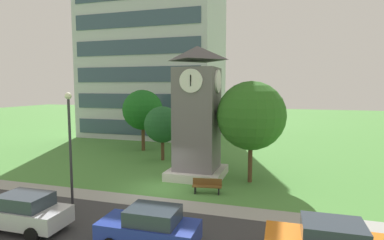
{
  "coord_description": "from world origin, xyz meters",
  "views": [
    {
      "loc": [
        7.56,
        -17.95,
        6.46
      ],
      "look_at": [
        0.69,
        4.4,
        4.02
      ],
      "focal_mm": 29.3,
      "sensor_mm": 36.0,
      "label": 1
    }
  ],
  "objects_px": {
    "tree_by_building": "(143,110)",
    "tree_streetside": "(251,116)",
    "clock_tower": "(197,120)",
    "parked_car_blue": "(150,228)",
    "parked_car_silver": "(23,212)",
    "street_lamp": "(70,137)",
    "tree_near_tower": "(162,125)",
    "park_bench": "(207,186)"
  },
  "relations": [
    {
      "from": "park_bench",
      "to": "tree_by_building",
      "type": "xyz_separation_m",
      "value": [
        -9.53,
        10.79,
        3.71
      ]
    },
    {
      "from": "tree_near_tower",
      "to": "tree_by_building",
      "type": "relative_size",
      "value": 0.77
    },
    {
      "from": "park_bench",
      "to": "tree_streetside",
      "type": "distance_m",
      "value": 5.6
    },
    {
      "from": "park_bench",
      "to": "parked_car_blue",
      "type": "distance_m",
      "value": 7.1
    },
    {
      "from": "park_bench",
      "to": "tree_by_building",
      "type": "height_order",
      "value": "tree_by_building"
    },
    {
      "from": "park_bench",
      "to": "tree_by_building",
      "type": "distance_m",
      "value": 14.86
    },
    {
      "from": "clock_tower",
      "to": "parked_car_blue",
      "type": "height_order",
      "value": "clock_tower"
    },
    {
      "from": "tree_by_building",
      "to": "tree_near_tower",
      "type": "bearing_deg",
      "value": -43.83
    },
    {
      "from": "tree_by_building",
      "to": "parked_car_blue",
      "type": "relative_size",
      "value": 1.53
    },
    {
      "from": "park_bench",
      "to": "street_lamp",
      "type": "xyz_separation_m",
      "value": [
        -6.48,
        -4.24,
        3.36
      ]
    },
    {
      "from": "park_bench",
      "to": "tree_streetside",
      "type": "relative_size",
      "value": 0.27
    },
    {
      "from": "tree_by_building",
      "to": "tree_streetside",
      "type": "bearing_deg",
      "value": -33.22
    },
    {
      "from": "parked_car_blue",
      "to": "street_lamp",
      "type": "bearing_deg",
      "value": 154.46
    },
    {
      "from": "clock_tower",
      "to": "park_bench",
      "type": "bearing_deg",
      "value": -64.18
    },
    {
      "from": "parked_car_silver",
      "to": "tree_streetside",
      "type": "bearing_deg",
      "value": 48.99
    },
    {
      "from": "street_lamp",
      "to": "parked_car_silver",
      "type": "height_order",
      "value": "street_lamp"
    },
    {
      "from": "clock_tower",
      "to": "tree_near_tower",
      "type": "relative_size",
      "value": 1.94
    },
    {
      "from": "clock_tower",
      "to": "tree_streetside",
      "type": "height_order",
      "value": "clock_tower"
    },
    {
      "from": "clock_tower",
      "to": "tree_streetside",
      "type": "xyz_separation_m",
      "value": [
        3.82,
        -0.18,
        0.43
      ]
    },
    {
      "from": "clock_tower",
      "to": "parked_car_blue",
      "type": "bearing_deg",
      "value": -84.43
    },
    {
      "from": "tree_by_building",
      "to": "tree_streetside",
      "type": "relative_size",
      "value": 0.9
    },
    {
      "from": "parked_car_blue",
      "to": "tree_by_building",
      "type": "bearing_deg",
      "value": 116.64
    },
    {
      "from": "parked_car_blue",
      "to": "clock_tower",
      "type": "bearing_deg",
      "value": 95.57
    },
    {
      "from": "park_bench",
      "to": "parked_car_blue",
      "type": "bearing_deg",
      "value": -94.64
    },
    {
      "from": "tree_by_building",
      "to": "parked_car_silver",
      "type": "xyz_separation_m",
      "value": [
        2.76,
        -18.06,
        -3.31
      ]
    },
    {
      "from": "tree_streetside",
      "to": "parked_car_blue",
      "type": "height_order",
      "value": "tree_streetside"
    },
    {
      "from": "park_bench",
      "to": "parked_car_silver",
      "type": "height_order",
      "value": "parked_car_silver"
    },
    {
      "from": "tree_near_tower",
      "to": "parked_car_silver",
      "type": "height_order",
      "value": "tree_near_tower"
    },
    {
      "from": "street_lamp",
      "to": "tree_by_building",
      "type": "xyz_separation_m",
      "value": [
        -3.05,
        15.03,
        0.35
      ]
    },
    {
      "from": "street_lamp",
      "to": "tree_streetside",
      "type": "height_order",
      "value": "tree_streetside"
    },
    {
      "from": "clock_tower",
      "to": "tree_streetside",
      "type": "bearing_deg",
      "value": -2.73
    },
    {
      "from": "clock_tower",
      "to": "tree_near_tower",
      "type": "distance_m",
      "value": 6.08
    },
    {
      "from": "street_lamp",
      "to": "tree_near_tower",
      "type": "xyz_separation_m",
      "value": [
        0.51,
        11.61,
        -0.63
      ]
    },
    {
      "from": "tree_by_building",
      "to": "parked_car_silver",
      "type": "height_order",
      "value": "tree_by_building"
    },
    {
      "from": "clock_tower",
      "to": "tree_near_tower",
      "type": "height_order",
      "value": "clock_tower"
    },
    {
      "from": "park_bench",
      "to": "parked_car_silver",
      "type": "distance_m",
      "value": 9.94
    },
    {
      "from": "tree_streetside",
      "to": "clock_tower",
      "type": "bearing_deg",
      "value": 177.27
    },
    {
      "from": "clock_tower",
      "to": "park_bench",
      "type": "relative_size",
      "value": 5.04
    },
    {
      "from": "street_lamp",
      "to": "tree_near_tower",
      "type": "distance_m",
      "value": 11.64
    },
    {
      "from": "tree_streetside",
      "to": "parked_car_blue",
      "type": "relative_size",
      "value": 1.7
    },
    {
      "from": "street_lamp",
      "to": "tree_by_building",
      "type": "bearing_deg",
      "value": 101.47
    },
    {
      "from": "tree_by_building",
      "to": "parked_car_blue",
      "type": "bearing_deg",
      "value": -63.36
    }
  ]
}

